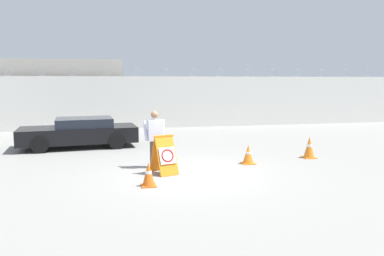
{
  "coord_description": "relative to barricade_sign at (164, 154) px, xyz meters",
  "views": [
    {
      "loc": [
        -2.18,
        -10.61,
        2.73
      ],
      "look_at": [
        0.39,
        1.4,
        1.18
      ],
      "focal_mm": 35.0,
      "sensor_mm": 36.0,
      "label": 1
    }
  ],
  "objects": [
    {
      "name": "traffic_cone_near",
      "position": [
        2.9,
        0.72,
        -0.25
      ],
      "size": [
        0.42,
        0.42,
        0.64
      ],
      "color": "orange",
      "rests_on": "ground_plane"
    },
    {
      "name": "security_guard",
      "position": [
        -0.19,
        0.79,
        0.44
      ],
      "size": [
        0.68,
        0.38,
        1.81
      ],
      "rotation": [
        0.0,
        0.0,
        -2.96
      ],
      "color": "#514C42",
      "rests_on": "ground_plane"
    },
    {
      "name": "traffic_cone_far",
      "position": [
        -0.6,
        -1.27,
        -0.26
      ],
      "size": [
        0.39,
        0.39,
        0.64
      ],
      "color": "orange",
      "rests_on": "ground_plane"
    },
    {
      "name": "perimeter_wall",
      "position": [
        0.7,
        10.96,
        0.93
      ],
      "size": [
        36.0,
        0.3,
        3.45
      ],
      "color": "silver",
      "rests_on": "ground_plane"
    },
    {
      "name": "ground_plane",
      "position": [
        0.7,
        -0.19,
        -0.57
      ],
      "size": [
        90.0,
        90.0,
        0.0
      ],
      "primitive_type": "plane",
      "color": "gray"
    },
    {
      "name": "traffic_cone_mid",
      "position": [
        5.36,
        1.17,
        -0.19
      ],
      "size": [
        0.44,
        0.44,
        0.77
      ],
      "color": "orange",
      "rests_on": "ground_plane"
    },
    {
      "name": "parked_car_front_coupe",
      "position": [
        -2.81,
        5.14,
        0.06
      ],
      "size": [
        4.82,
        2.36,
        1.22
      ],
      "rotation": [
        0.0,
        0.0,
        3.24
      ],
      "color": "black",
      "rests_on": "ground_plane"
    },
    {
      "name": "building_block",
      "position": [
        -5.48,
        14.74,
        1.43
      ],
      "size": [
        9.36,
        5.82,
        4.0
      ],
      "color": "#B2ADA3",
      "rests_on": "ground_plane"
    },
    {
      "name": "barricade_sign",
      "position": [
        0.0,
        0.0,
        0.0
      ],
      "size": [
        0.81,
        0.99,
        1.15
      ],
      "rotation": [
        0.0,
        0.0,
        0.31
      ],
      "color": "orange",
      "rests_on": "ground_plane"
    }
  ]
}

